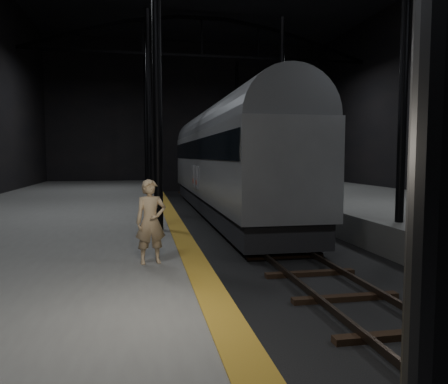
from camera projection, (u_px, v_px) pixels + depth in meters
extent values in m
plane|color=black|center=(252.00, 235.00, 17.21)|extent=(44.00, 44.00, 0.00)
cube|color=#525250|center=(51.00, 228.00, 15.77)|extent=(9.00, 43.80, 1.00)
cube|color=#525250|center=(423.00, 217.00, 18.58)|extent=(9.00, 43.80, 1.00)
cube|color=olive|center=(169.00, 212.00, 16.52)|extent=(0.50, 43.80, 0.01)
cube|color=#3F3328|center=(234.00, 231.00, 17.06)|extent=(0.08, 43.00, 0.14)
cube|color=#3F3328|center=(270.00, 230.00, 17.33)|extent=(0.08, 43.00, 0.14)
cube|color=black|center=(252.00, 233.00, 17.21)|extent=(2.40, 42.00, 0.12)
cylinder|color=black|center=(157.00, 51.00, 12.09)|extent=(0.26, 0.26, 10.00)
cylinder|color=black|center=(404.00, 62.00, 13.52)|extent=(0.26, 0.26, 10.00)
cylinder|color=black|center=(149.00, 103.00, 23.84)|extent=(0.26, 0.26, 10.00)
cylinder|color=black|center=(282.00, 106.00, 25.26)|extent=(0.26, 0.26, 10.00)
cylinder|color=black|center=(146.00, 120.00, 35.58)|extent=(0.26, 0.26, 10.00)
cylinder|color=black|center=(237.00, 122.00, 37.01)|extent=(0.26, 0.26, 10.00)
cube|color=black|center=(202.00, 56.00, 30.09)|extent=(23.60, 0.15, 0.18)
cube|color=#9FA1A6|center=(224.00, 164.00, 22.72)|extent=(3.06, 21.11, 3.17)
cube|color=black|center=(224.00, 202.00, 22.88)|extent=(2.80, 20.69, 0.90)
cube|color=black|center=(224.00, 150.00, 22.66)|extent=(3.12, 20.80, 0.95)
cylinder|color=slate|center=(224.00, 133.00, 22.59)|extent=(3.00, 20.90, 3.00)
cube|color=black|center=(263.00, 234.00, 15.68)|extent=(1.90, 2.32, 0.37)
cube|color=black|center=(204.00, 196.00, 30.15)|extent=(1.90, 2.32, 0.37)
cube|color=silver|center=(197.00, 177.00, 21.44)|extent=(0.04, 0.79, 1.11)
cube|color=silver|center=(194.00, 176.00, 22.68)|extent=(0.04, 0.79, 1.11)
cylinder|color=#9E2913|center=(196.00, 182.00, 21.65)|extent=(0.03, 0.27, 0.27)
cylinder|color=#9E2913|center=(193.00, 181.00, 22.89)|extent=(0.03, 0.27, 0.27)
imported|color=tan|center=(151.00, 222.00, 8.52)|extent=(0.66, 0.49, 1.65)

